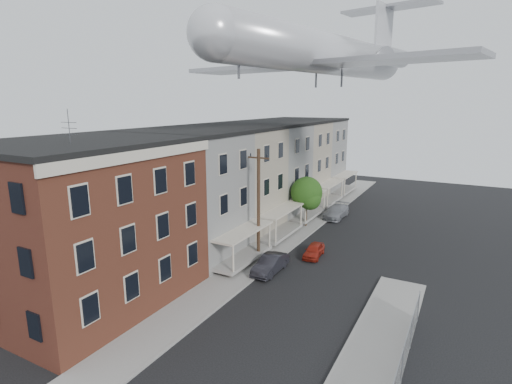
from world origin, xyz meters
TOP-DOWN VIEW (x-y plane):
  - sidewalk_left at (-5.50, 24.00)m, footprint 3.00×62.00m
  - curb_left at (-4.05, 24.00)m, footprint 0.15×62.00m
  - corner_building at (-12.00, 7.00)m, footprint 10.31×12.30m
  - row_house_a at (-11.96, 16.50)m, footprint 11.98×7.00m
  - row_house_b at (-11.96, 23.50)m, footprint 11.98×7.00m
  - row_house_c at (-11.96, 30.50)m, footprint 11.98×7.00m
  - row_house_d at (-11.96, 37.50)m, footprint 11.98×7.00m
  - row_house_e at (-11.96, 44.50)m, footprint 11.98×7.00m
  - utility_pole at (-5.60, 18.00)m, footprint 1.80×0.26m
  - street_tree at (-5.27, 27.92)m, footprint 3.22×3.20m
  - car_near at (-1.80, 20.61)m, footprint 1.54×3.26m
  - car_mid at (-3.60, 16.11)m, footprint 1.42×3.99m
  - car_far at (-3.60, 32.64)m, footprint 2.01×4.75m
  - airplane at (-3.06, 25.88)m, footprint 26.17×29.91m

SIDE VIEW (x-z plane):
  - sidewalk_left at x=-5.50m, z-range 0.00..0.12m
  - curb_left at x=-4.05m, z-range 0.00..0.14m
  - car_near at x=-1.80m, z-range 0.00..1.08m
  - car_mid at x=-3.60m, z-range 0.00..1.31m
  - car_far at x=-3.60m, z-range 0.00..1.37m
  - street_tree at x=-5.27m, z-range 0.85..6.05m
  - utility_pole at x=-5.60m, z-range 0.17..9.17m
  - row_house_a at x=-11.96m, z-range -0.02..10.28m
  - row_house_b at x=-11.96m, z-range -0.02..10.28m
  - row_house_c at x=-11.96m, z-range -0.02..10.28m
  - row_house_d at x=-11.96m, z-range -0.02..10.28m
  - row_house_e at x=-11.96m, z-range -0.02..10.28m
  - corner_building at x=-12.00m, z-range -0.91..11.24m
  - airplane at x=-3.06m, z-range 12.32..20.92m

